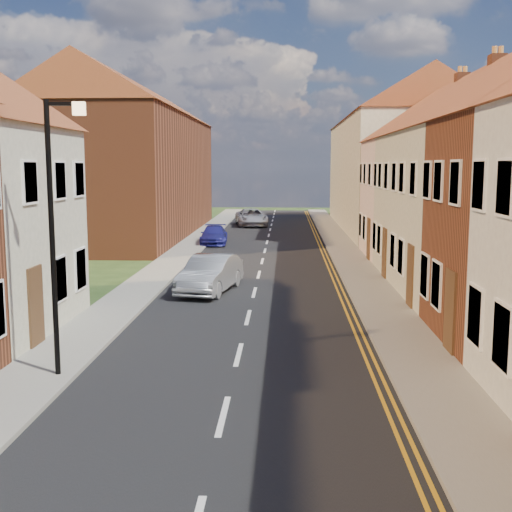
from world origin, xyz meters
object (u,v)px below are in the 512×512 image
car_far (214,235)px  car_mid (210,274)px  car_distant (251,217)px  lamppost (55,221)px

car_far → car_mid: bearing=-87.2°
car_mid → car_far: car_mid is taller
car_distant → lamppost: bearing=-102.4°
lamppost → car_mid: 10.71m
lamppost → car_mid: (2.15, 10.09, -2.84)m
car_mid → car_far: (-1.54, 14.86, -0.14)m
car_far → car_distant: car_distant is taller
lamppost → car_far: bearing=88.6°
lamppost → car_far: lamppost is taller
lamppost → car_far: (0.61, 24.96, -2.98)m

